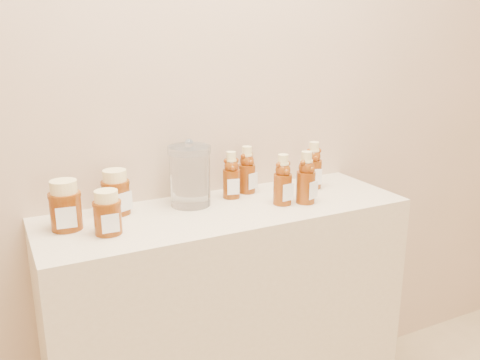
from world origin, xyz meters
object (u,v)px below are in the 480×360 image
bear_bottle_front_left (283,176)px  glass_canister (190,173)px  display_table (228,330)px  bear_bottle_back_left (231,172)px  honey_jar_left (65,205)px

bear_bottle_front_left → glass_canister: glass_canister is taller
display_table → bear_bottle_back_left: bearing=57.6°
bear_bottle_front_left → bear_bottle_back_left: bearing=124.8°
bear_bottle_front_left → honey_jar_left: bearing=166.7°
display_table → glass_canister: (-0.09, 0.09, 0.56)m
display_table → honey_jar_left: bearing=174.5°
bear_bottle_back_left → bear_bottle_front_left: bear_bottle_front_left is taller
display_table → bear_bottle_front_left: (0.18, -0.04, 0.55)m
bear_bottle_back_left → glass_canister: (-0.15, -0.01, 0.02)m
display_table → glass_canister: bearing=135.6°
glass_canister → bear_bottle_back_left: bearing=3.4°
bear_bottle_back_left → glass_canister: glass_canister is taller
bear_bottle_back_left → bear_bottle_front_left: (0.12, -0.14, 0.00)m
bear_bottle_front_left → honey_jar_left: bear_bottle_front_left is taller
bear_bottle_back_left → bear_bottle_front_left: bearing=-36.9°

